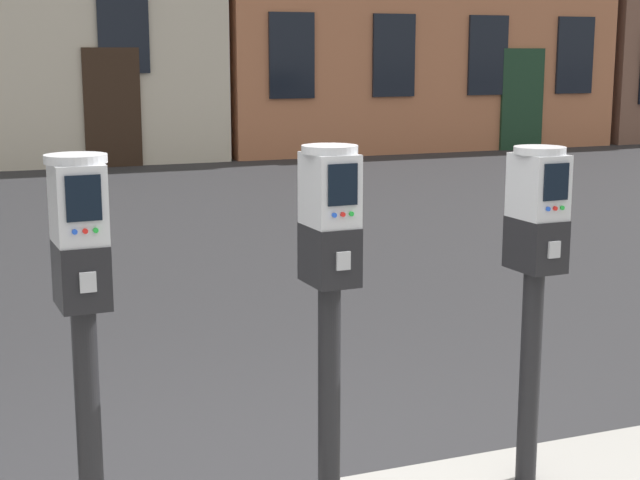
{
  "coord_description": "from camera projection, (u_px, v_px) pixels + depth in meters",
  "views": [
    {
      "loc": [
        -1.36,
        -3.48,
        2.0
      ],
      "look_at": [
        0.01,
        -0.03,
        1.28
      ],
      "focal_mm": 53.74,
      "sensor_mm": 36.0,
      "label": 1
    }
  ],
  "objects": [
    {
      "name": "parking_meter_near_kerb",
      "position": [
        82.0,
        288.0,
        3.37
      ],
      "size": [
        0.22,
        0.26,
        1.52
      ],
      "rotation": [
        0.0,
        0.0,
        -1.53
      ],
      "color": "black",
      "rests_on": "sidewalk_slab"
    },
    {
      "name": "parking_meter_twin_adjacent",
      "position": [
        330.0,
        267.0,
        3.71
      ],
      "size": [
        0.22,
        0.26,
        1.52
      ],
      "rotation": [
        0.0,
        0.0,
        -1.53
      ],
      "color": "black",
      "rests_on": "sidewalk_slab"
    },
    {
      "name": "parking_meter_end_of_row",
      "position": [
        535.0,
        255.0,
        4.05
      ],
      "size": [
        0.22,
        0.26,
        1.48
      ],
      "rotation": [
        0.0,
        0.0,
        -1.53
      ],
      "color": "black",
      "rests_on": "sidewalk_slab"
    }
  ]
}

